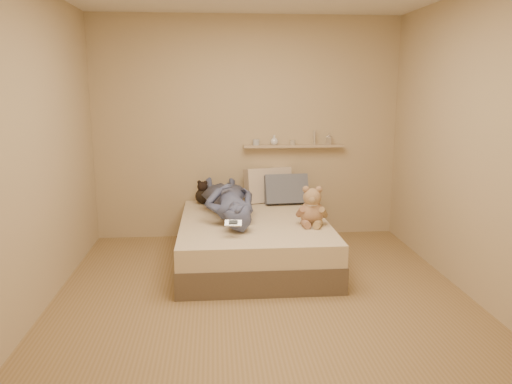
{
  "coord_description": "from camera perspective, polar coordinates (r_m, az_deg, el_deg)",
  "views": [
    {
      "loc": [
        -0.39,
        -4.01,
        1.78
      ],
      "look_at": [
        0.0,
        0.65,
        0.8
      ],
      "focal_mm": 35.0,
      "sensor_mm": 36.0,
      "label": 1
    }
  ],
  "objects": [
    {
      "name": "room",
      "position": [
        4.06,
        0.77,
        5.03
      ],
      "size": [
        3.8,
        3.8,
        3.8
      ],
      "color": "olive",
      "rests_on": "ground"
    },
    {
      "name": "person",
      "position": [
        5.26,
        -3.23,
        -0.81
      ],
      "size": [
        0.7,
        1.54,
        0.36
      ],
      "primitive_type": "imported",
      "rotation": [
        0.0,
        0.0,
        3.25
      ],
      "color": "#495373",
      "rests_on": "bed"
    },
    {
      "name": "bed",
      "position": [
        5.19,
        -0.26,
        -5.59
      ],
      "size": [
        1.5,
        1.9,
        0.45
      ],
      "color": "brown",
      "rests_on": "floor"
    },
    {
      "name": "pillow_grey",
      "position": [
        5.81,
        3.47,
        0.3
      ],
      "size": [
        0.52,
        0.29,
        0.37
      ],
      "primitive_type": "cube",
      "rotation": [
        -0.36,
        0.0,
        0.08
      ],
      "color": "slate",
      "rests_on": "bed"
    },
    {
      "name": "teddy_bear",
      "position": [
        4.92,
        6.41,
        -1.94
      ],
      "size": [
        0.32,
        0.32,
        0.4
      ],
      "color": "#AC7B5E",
      "rests_on": "bed"
    },
    {
      "name": "shelf_bottles",
      "position": [
        5.95,
        3.83,
        5.94
      ],
      "size": [
        0.95,
        0.1,
        0.17
      ],
      "color": "#B5B9BE",
      "rests_on": "wall_shelf"
    },
    {
      "name": "pillow_cream",
      "position": [
        5.91,
        1.39,
        0.82
      ],
      "size": [
        0.59,
        0.36,
        0.42
      ],
      "primitive_type": "cube",
      "rotation": [
        -0.12,
        0.0,
        0.3
      ],
      "color": "beige",
      "rests_on": "bed"
    },
    {
      "name": "dark_plush",
      "position": [
        5.84,
        -6.09,
        -0.19
      ],
      "size": [
        0.18,
        0.18,
        0.28
      ],
      "color": "black",
      "rests_on": "bed"
    },
    {
      "name": "wall_shelf",
      "position": [
        5.96,
        4.34,
        5.26
      ],
      "size": [
        1.2,
        0.12,
        0.03
      ],
      "primitive_type": "cube",
      "color": "tan",
      "rests_on": "wall_back"
    },
    {
      "name": "game_console",
      "position": [
        4.5,
        -2.61,
        -3.57
      ],
      "size": [
        0.16,
        0.08,
        0.05
      ],
      "color": "#BABDC1",
      "rests_on": "bed"
    }
  ]
}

